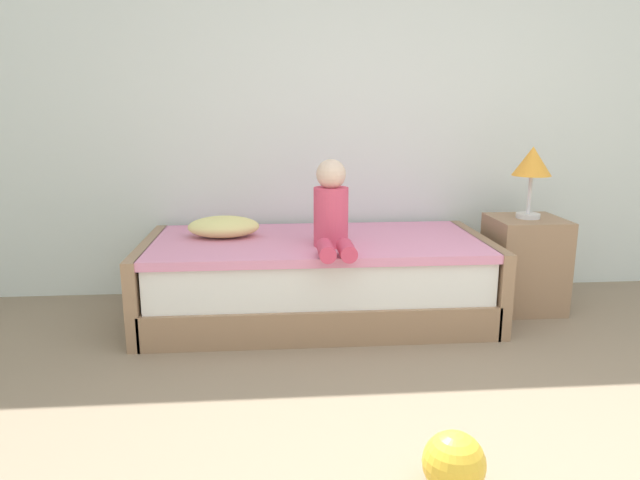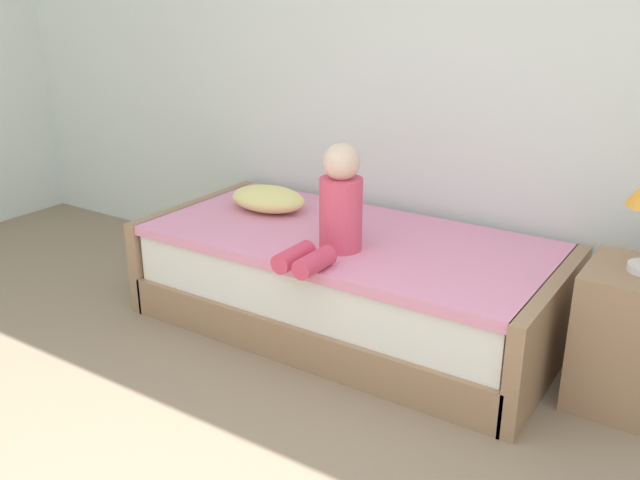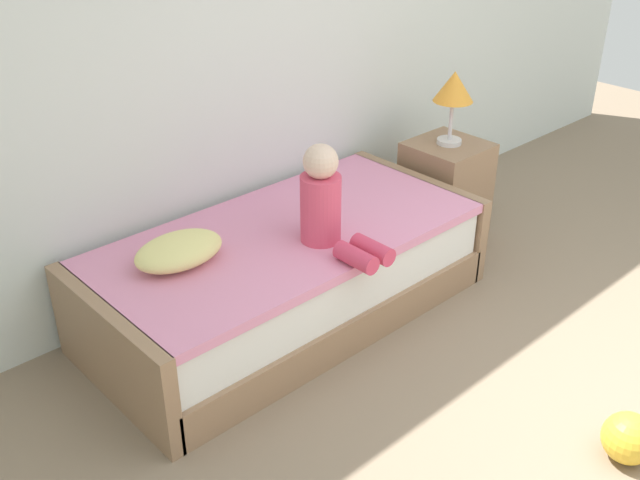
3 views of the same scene
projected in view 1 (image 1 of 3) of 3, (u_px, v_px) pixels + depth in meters
The scene contains 7 objects.
wall_rear at pixel (388, 83), 3.95m from camera, with size 7.20×0.10×2.90m, color silver.
bed at pixel (317, 279), 3.59m from camera, with size 2.11×1.00×0.50m.
nightstand at pixel (524, 264), 3.73m from camera, with size 0.44×0.44×0.60m, color #997556.
table_lamp at pixel (532, 165), 3.59m from camera, with size 0.24×0.24×0.45m.
child_figure at pixel (332, 212), 3.27m from camera, with size 0.20×0.51×0.50m.
pillow at pixel (224, 227), 3.57m from camera, with size 0.44×0.30×0.13m, color #F2E58C.
toy_ball at pixel (454, 463), 1.96m from camera, with size 0.22×0.22×0.22m, color yellow.
Camera 1 is at (-0.80, -1.44, 1.29)m, focal length 32.42 mm.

